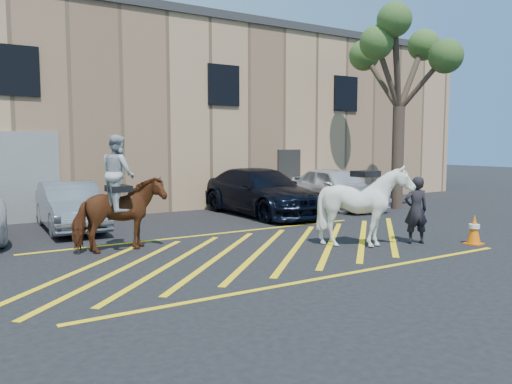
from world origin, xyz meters
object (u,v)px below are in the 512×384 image
handler (416,210)px  tree (400,55)px  car_white_suv (336,187)px  mounted_bay (119,205)px  saddled_white (365,206)px  car_blue_suv (261,192)px  traffic_cone (474,229)px  car_silver_sedan (70,206)px

handler → tree: size_ratio=0.22×
car_white_suv → mounted_bay: (-9.28, -3.35, 0.28)m
saddled_white → car_blue_suv: bearing=82.0°
traffic_cone → tree: bearing=58.0°
saddled_white → tree: (6.03, 4.55, 4.72)m
car_blue_suv → car_white_suv: 3.38m
car_blue_suv → handler: size_ratio=3.32×
saddled_white → traffic_cone: (2.44, -1.21, -0.61)m
car_blue_suv → saddled_white: size_ratio=2.80×
saddled_white → tree: 8.91m
handler → saddled_white: bearing=7.8°
traffic_cone → car_silver_sedan: bearing=136.9°
tree → traffic_cone: bearing=-122.0°
car_blue_suv → handler: bearing=-87.0°
handler → traffic_cone: bearing=167.5°
handler → car_white_suv: bearing=-90.9°
tree → saddled_white: bearing=-143.0°
car_white_suv → mounted_bay: mounted_bay is taller
car_silver_sedan → car_blue_suv: (6.22, -0.26, 0.12)m
saddled_white → mounted_bay: bearing=153.7°
car_white_suv → tree: 5.40m
traffic_cone → tree: tree is taller
car_white_suv → tree: (1.83, -1.31, 4.91)m
car_blue_suv → tree: size_ratio=0.74×
car_silver_sedan → tree: bearing=-6.3°
car_silver_sedan → saddled_white: bearing=-47.0°
car_white_suv → car_blue_suv: bearing=-176.0°
car_silver_sedan → car_white_suv: car_white_suv is taller
car_silver_sedan → handler: (6.72, -6.50, 0.15)m
car_white_suv → traffic_cone: car_white_suv is taller
car_blue_suv → car_white_suv: car_blue_suv is taller
mounted_bay → traffic_cone: (7.51, -3.71, -0.70)m
handler → mounted_bay: mounted_bay is taller
car_silver_sedan → car_white_suv: 9.61m
car_silver_sedan → car_white_suv: bearing=0.0°
traffic_cone → saddled_white: bearing=153.7°
saddled_white → tree: size_ratio=0.26×
tree → handler: bearing=-133.7°
traffic_cone → tree: size_ratio=0.10×
car_white_suv → saddled_white: bearing=-121.6°
car_blue_suv → handler: handler is taller
handler → mounted_bay: bearing=-0.4°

